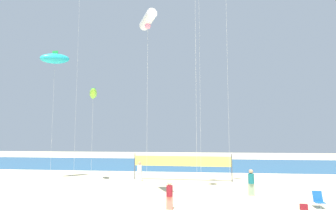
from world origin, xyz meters
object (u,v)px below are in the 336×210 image
at_px(volleyball_net, 182,162).
at_px(kite_cyan_inflatable, 55,59).
at_px(folding_beach_chair, 318,199).
at_px(beachgoer_white_shirt, 140,171).
at_px(beachgoer_maroon_shirt, 170,194).
at_px(beach_handbag, 304,207).
at_px(kite_white_tube, 148,20).
at_px(kite_lime_inflatable, 93,94).
at_px(beachgoer_teal_shirt, 251,181).

relative_size(volleyball_net, kite_cyan_inflatable, 0.74).
relative_size(folding_beach_chair, kite_cyan_inflatable, 0.07).
height_order(beachgoer_white_shirt, folding_beach_chair, beachgoer_white_shirt).
xyz_separation_m(beachgoer_maroon_shirt, volleyball_net, (-0.22, 10.66, 0.83)).
height_order(beach_handbag, kite_white_tube, kite_white_tube).
relative_size(beachgoer_white_shirt, beachgoer_maroon_shirt, 1.14).
xyz_separation_m(beachgoer_maroon_shirt, folding_beach_chair, (8.20, 1.48, -0.35)).
relative_size(beach_handbag, kite_lime_inflatable, 0.05).
relative_size(beachgoer_white_shirt, beachgoer_teal_shirt, 1.01).
bearing_deg(kite_lime_inflatable, volleyball_net, 13.62).
distance_m(volleyball_net, kite_lime_inflatable, 10.12).
height_order(volleyball_net, kite_white_tube, kite_white_tube).
distance_m(beach_handbag, kite_cyan_inflatable, 23.60).
height_order(beachgoer_white_shirt, kite_lime_inflatable, kite_lime_inflatable).
height_order(folding_beach_chair, kite_lime_inflatable, kite_lime_inflatable).
xyz_separation_m(volleyball_net, kite_white_tube, (-1.46, -8.72, 9.90)).
bearing_deg(beachgoer_white_shirt, beachgoer_maroon_shirt, 162.44).
bearing_deg(beachgoer_white_shirt, beach_handbag, -167.91).
height_order(beachgoer_maroon_shirt, volleyball_net, volleyball_net).
xyz_separation_m(kite_lime_inflatable, kite_cyan_inflatable, (-3.94, 0.26, 3.43)).
bearing_deg(beach_handbag, folding_beach_chair, 32.37).
height_order(kite_white_tube, kite_lime_inflatable, kite_white_tube).
bearing_deg(kite_lime_inflatable, folding_beach_chair, -24.18).
relative_size(beachgoer_teal_shirt, kite_lime_inflatable, 0.21).
bearing_deg(beachgoer_maroon_shirt, beachgoer_teal_shirt, -27.53).
xyz_separation_m(folding_beach_chair, kite_white_tube, (-9.87, 0.46, 11.08)).
bearing_deg(beachgoer_maroon_shirt, folding_beach_chair, -59.33).
relative_size(beachgoer_teal_shirt, volleyball_net, 0.19).
distance_m(beachgoer_teal_shirt, volleyball_net, 8.10).
bearing_deg(beachgoer_white_shirt, kite_cyan_inflatable, 54.72).
xyz_separation_m(volleyball_net, kite_lime_inflatable, (-7.81, -1.89, 6.15)).
distance_m(beach_handbag, kite_white_tube, 14.49).
bearing_deg(volleyball_net, beach_handbag, -52.86).
bearing_deg(beach_handbag, kite_cyan_inflatable, 156.93).
height_order(beachgoer_teal_shirt, kite_lime_inflatable, kite_lime_inflatable).
bearing_deg(beachgoer_maroon_shirt, kite_cyan_inflatable, 73.43).
distance_m(folding_beach_chair, volleyball_net, 12.51).
xyz_separation_m(beach_handbag, kite_lime_inflatable, (-15.24, 7.91, 7.63)).
bearing_deg(folding_beach_chair, kite_cyan_inflatable, 133.09).
bearing_deg(kite_white_tube, beachgoer_teal_shirt, 21.01).
xyz_separation_m(beachgoer_white_shirt, beachgoer_teal_shirt, (8.89, -5.13, -0.01)).
distance_m(volleyball_net, kite_white_tube, 13.27).
xyz_separation_m(folding_beach_chair, kite_lime_inflatable, (-16.23, 7.29, 7.32)).
bearing_deg(kite_cyan_inflatable, beach_handbag, -23.07).
xyz_separation_m(beachgoer_teal_shirt, kite_white_tube, (-6.67, -2.56, 10.62)).
bearing_deg(kite_lime_inflatable, beachgoer_white_shirt, 11.80).
height_order(beachgoer_maroon_shirt, kite_lime_inflatable, kite_lime_inflatable).
xyz_separation_m(beachgoer_teal_shirt, beachgoer_maroon_shirt, (-4.99, -4.50, -0.11)).
relative_size(beachgoer_maroon_shirt, volleyball_net, 0.17).
xyz_separation_m(volleyball_net, beach_handbag, (7.43, -9.81, -1.49)).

